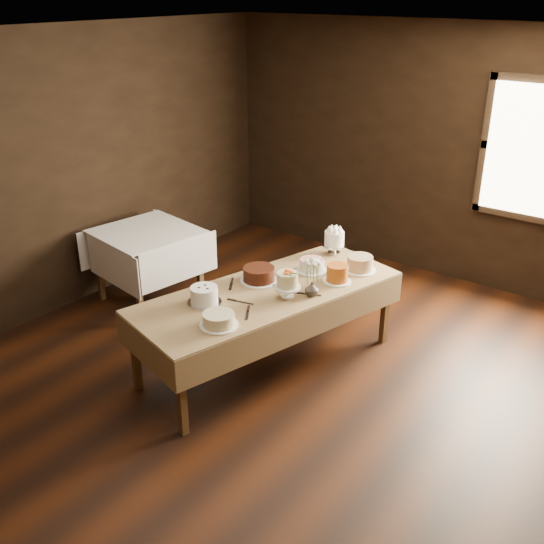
{
  "coord_description": "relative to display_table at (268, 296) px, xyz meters",
  "views": [
    {
      "loc": [
        2.84,
        -3.59,
        3.13
      ],
      "look_at": [
        0.0,
        0.2,
        0.95
      ],
      "focal_mm": 41.57,
      "sensor_mm": 36.0,
      "label": 1
    }
  ],
  "objects": [
    {
      "name": "cake_lattice",
      "position": [
        0.08,
        0.56,
        0.1
      ],
      "size": [
        0.31,
        0.31,
        0.1
      ],
      "color": "white",
      "rests_on": "display_table"
    },
    {
      "name": "wall_left",
      "position": [
        -2.42,
        -0.25,
        0.72
      ],
      "size": [
        0.02,
        6.0,
        2.8
      ],
      "primitive_type": "cube",
      "color": "black",
      "rests_on": "ground"
    },
    {
      "name": "flower_vase",
      "position": [
        0.35,
        0.15,
        0.11
      ],
      "size": [
        0.15,
        0.15,
        0.12
      ],
      "primitive_type": "imported",
      "rotation": [
        0.0,
        0.0,
        4.38
      ],
      "color": "#2D2823",
      "rests_on": "display_table"
    },
    {
      "name": "ceiling",
      "position": [
        0.08,
        -0.25,
        2.12
      ],
      "size": [
        5.0,
        6.0,
        0.01
      ],
      "primitive_type": "cube",
      "color": "beige",
      "rests_on": "wall_back"
    },
    {
      "name": "cake_server_d",
      "position": [
        0.35,
        0.16,
        0.06
      ],
      "size": [
        0.23,
        0.11,
        0.01
      ],
      "primitive_type": "cube",
      "rotation": [
        0.0,
        0.0,
        0.39
      ],
      "color": "silver",
      "rests_on": "display_table"
    },
    {
      "name": "cake_server_b",
      "position": [
        0.14,
        -0.46,
        0.06
      ],
      "size": [
        0.16,
        0.21,
        0.01
      ],
      "primitive_type": "cube",
      "rotation": [
        0.0,
        0.0,
        -0.98
      ],
      "color": "silver",
      "rests_on": "display_table"
    },
    {
      "name": "cake_server_e",
      "position": [
        -0.3,
        -0.14,
        0.06
      ],
      "size": [
        0.16,
        0.21,
        0.01
      ],
      "primitive_type": "cube",
      "rotation": [
        0.0,
        0.0,
        -0.97
      ],
      "color": "silver",
      "rests_on": "display_table"
    },
    {
      "name": "cake_meringue",
      "position": [
        0.03,
        1.03,
        0.16
      ],
      "size": [
        0.23,
        0.23,
        0.24
      ],
      "color": "silver",
      "rests_on": "display_table"
    },
    {
      "name": "side_table",
      "position": [
        -1.77,
        0.25,
        0.02
      ],
      "size": [
        1.08,
        1.08,
        0.8
      ],
      "rotation": [
        0.0,
        0.0,
        -0.16
      ],
      "color": "#482F16",
      "rests_on": "ground"
    },
    {
      "name": "cake_server_a",
      "position": [
        -0.01,
        -0.3,
        0.06
      ],
      "size": [
        0.24,
        0.08,
        0.01
      ],
      "primitive_type": "cube",
      "rotation": [
        0.0,
        0.0,
        0.22
      ],
      "color": "silver",
      "rests_on": "display_table"
    },
    {
      "name": "display_table",
      "position": [
        0.0,
        0.0,
        0.0
      ],
      "size": [
        1.51,
        2.53,
        0.73
      ],
      "rotation": [
        0.0,
        0.0,
        -0.26
      ],
      "color": "#482F16",
      "rests_on": "ground"
    },
    {
      "name": "cake_caramel",
      "position": [
        0.38,
        0.51,
        0.13
      ],
      "size": [
        0.25,
        0.25,
        0.16
      ],
      "color": "white",
      "rests_on": "display_table"
    },
    {
      "name": "window",
      "position": [
        1.38,
        2.69,
        0.92
      ],
      "size": [
        1.1,
        0.05,
        1.3
      ],
      "primitive_type": "cube",
      "color": "#FFEABF",
      "rests_on": "wall_back"
    },
    {
      "name": "floor",
      "position": [
        0.08,
        -0.25,
        -0.68
      ],
      "size": [
        5.0,
        6.0,
        0.01
      ],
      "primitive_type": "cube",
      "color": "black",
      "rests_on": "ground"
    },
    {
      "name": "cake_server_c",
      "position": [
        0.01,
        0.25,
        0.06
      ],
      "size": [
        0.05,
        0.24,
        0.01
      ],
      "primitive_type": "cube",
      "rotation": [
        0.0,
        0.0,
        1.45
      ],
      "color": "silver",
      "rests_on": "display_table"
    },
    {
      "name": "cake_swirl",
      "position": [
        -0.28,
        -0.5,
        0.12
      ],
      "size": [
        0.29,
        0.29,
        0.14
      ],
      "color": "silver",
      "rests_on": "display_table"
    },
    {
      "name": "cake_cream",
      "position": [
        0.07,
        -0.71,
        0.1
      ],
      "size": [
        0.35,
        0.35,
        0.11
      ],
      "color": "white",
      "rests_on": "display_table"
    },
    {
      "name": "flower_bouquet",
      "position": [
        0.35,
        0.15,
        0.3
      ],
      "size": [
        0.14,
        0.14,
        0.2
      ],
      "primitive_type": null,
      "color": "white",
      "rests_on": "flower_vase"
    },
    {
      "name": "cake_chocolate",
      "position": [
        -0.18,
        0.1,
        0.12
      ],
      "size": [
        0.34,
        0.34,
        0.13
      ],
      "color": "white",
      "rests_on": "display_table"
    },
    {
      "name": "cake_flowers",
      "position": [
        0.2,
        -0.0,
        0.16
      ],
      "size": [
        0.23,
        0.23,
        0.24
      ],
      "color": "white",
      "rests_on": "display_table"
    },
    {
      "name": "wall_back",
      "position": [
        0.08,
        2.75,
        0.72
      ],
      "size": [
        5.0,
        0.02,
        2.8
      ],
      "primitive_type": "cube",
      "color": "black",
      "rests_on": "ground"
    },
    {
      "name": "cake_speckled",
      "position": [
        0.42,
        0.83,
        0.12
      ],
      "size": [
        0.3,
        0.3,
        0.14
      ],
      "color": "white",
      "rests_on": "display_table"
    }
  ]
}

